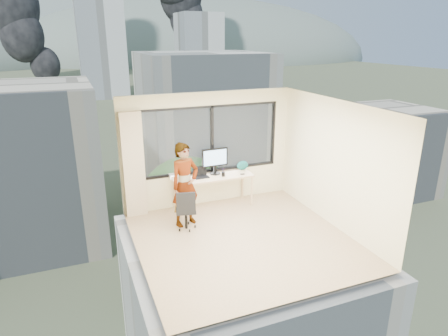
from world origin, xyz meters
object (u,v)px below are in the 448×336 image
desk (213,191)px  laptop (201,173)px  chair (186,209)px  game_console (176,176)px  handbag (243,165)px  person (185,185)px  monitor (215,161)px

desk → laptop: 0.56m
chair → game_console: size_ratio=2.99×
chair → game_console: bearing=97.3°
chair → game_console: chair is taller
handbag → laptop: bearing=174.5°
person → monitor: 1.19m
chair → game_console: (0.10, 1.04, 0.35)m
person → laptop: bearing=29.7°
laptop → handbag: bearing=6.0°
person → game_console: size_ratio=5.96×
monitor → game_console: bearing=172.2°
person → monitor: person is taller
chair → person: bearing=86.5°
person → handbag: 1.81m
laptop → handbag: (1.08, 0.15, 0.00)m
person → handbag: size_ratio=6.31×
chair → person: person is taller
laptop → handbag: 1.09m
person → monitor: bearing=19.7°
laptop → game_console: bearing=157.2°
monitor → game_console: size_ratio=2.09×
person → desk: bearing=17.2°
monitor → laptop: bearing=-165.6°
monitor → chair: bearing=-137.9°
game_console → handbag: (1.60, -0.06, 0.07)m
laptop → handbag: size_ratio=1.23×
monitor → laptop: size_ratio=1.79×
chair → person: 0.49m
chair → handbag: bearing=42.7°
person → game_console: (0.03, 0.83, -0.09)m
person → handbag: person is taller
desk → person: 1.15m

